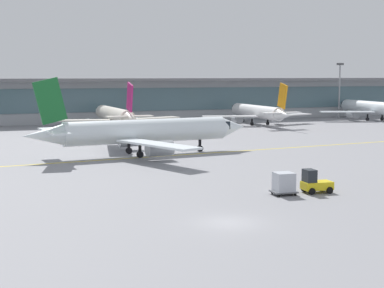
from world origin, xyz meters
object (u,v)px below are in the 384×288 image
Objects in this scene: gate_airplane_3 at (257,112)px; apron_light_mast_1 at (339,88)px; gate_airplane_4 at (372,108)px; gate_airplane_2 at (115,115)px; taxiing_regional_jet at (144,132)px; cargo_dolly_lead at (284,183)px; baggage_tug at (315,183)px.

apron_light_mast_1 is at bearing -69.22° from gate_airplane_3.
apron_light_mast_1 is at bearing 25.67° from gate_airplane_4.
gate_airplane_2 is 0.96× the size of gate_airplane_4.
taxiing_regional_jet is 2.31× the size of apron_light_mast_1.
cargo_dolly_lead is (-59.59, -66.52, -1.78)m from gate_airplane_4.
gate_airplane_4 is at bearing -85.99° from gate_airplane_3.
baggage_tug is at bearing -125.48° from apron_light_mast_1.
gate_airplane_2 is 2.09× the size of apron_light_mast_1.
taxiing_regional_jet is at bearing -142.74° from apron_light_mast_1.
baggage_tug is at bearing -0.00° from cargo_dolly_lead.
cargo_dolly_lead is at bearing 141.27° from gate_airplane_4.
gate_airplane_2 is at bearing 90.83° from gate_airplane_3.
gate_airplane_4 is 0.94× the size of taxiing_regional_jet.
gate_airplane_3 is 70.76m from cargo_dolly_lead.
cargo_dolly_lead is at bearing 155.29° from gate_airplane_3.
baggage_tug is at bearing -178.38° from gate_airplane_2.
taxiing_regional_jet is at bearing 172.05° from gate_airplane_2.
gate_airplane_4 is at bearing 53.30° from baggage_tug.
gate_airplane_2 is 63.85m from cargo_dolly_lead.
gate_airplane_4 reaches higher than gate_airplane_2.
gate_airplane_3 is at bearing 40.86° from taxiing_regional_jet.
baggage_tug is 92.04m from apron_light_mast_1.
baggage_tug is 0.20× the size of apron_light_mast_1.
taxiing_regional_jet is at bearing 108.62° from baggage_tug.
taxiing_regional_jet is 11.30× the size of baggage_tug.
gate_airplane_2 is at bearing -169.32° from apron_light_mast_1.
apron_light_mast_1 reaches higher than taxiing_regional_jet.
gate_airplane_2 reaches higher than cargo_dolly_lead.
gate_airplane_4 reaches higher than cargo_dolly_lead.
apron_light_mast_1 is (26.82, 10.25, 4.59)m from gate_airplane_3.
gate_airplane_4 is at bearing -89.13° from gate_airplane_2.
taxiing_regional_jet is (-3.90, -35.57, 0.28)m from gate_airplane_2.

